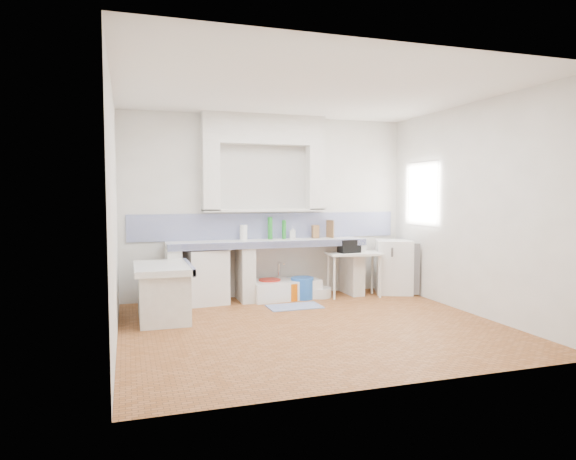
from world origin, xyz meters
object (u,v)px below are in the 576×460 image
object	(u,v)px
side_table	(354,274)
fridge	(394,267)
sink	(283,290)
stove	(206,276)

from	to	relation	value
side_table	fridge	xyz separation A→B (m)	(0.73, 0.06, 0.08)
sink	side_table	size ratio (longest dim) A/B	1.29
stove	sink	bearing A→B (deg)	-5.46
side_table	stove	bearing A→B (deg)	-177.91
sink	fridge	distance (m)	1.85
sink	fridge	world-z (taller)	fridge
stove	side_table	bearing A→B (deg)	-10.79
stove	sink	xyz separation A→B (m)	(1.17, 0.00, -0.27)
stove	fridge	bearing A→B (deg)	-8.35
stove	side_table	distance (m)	2.28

